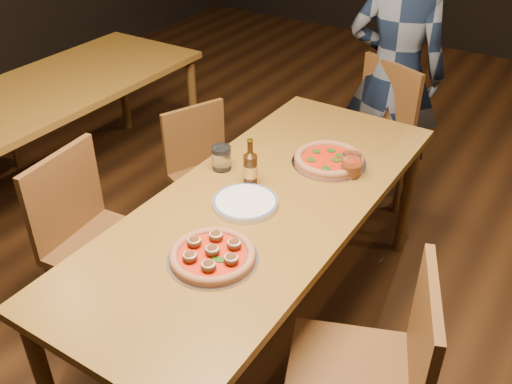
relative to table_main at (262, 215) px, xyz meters
The scene contains 14 objects.
ground 0.68m from the table_main, ahead, with size 9.00×9.00×0.00m, color black.
table_main is the anchor object (origin of this frame).
table_left 1.73m from the table_main, 169.99° to the left, with size 0.80×2.00×0.75m.
chair_main_nw 0.73m from the table_main, 151.68° to the right, with size 0.43×0.43×0.93m, color #583317, non-canonical shape.
chair_main_sw 0.81m from the table_main, 143.30° to the left, with size 0.38×0.38×0.81m, color #583317, non-canonical shape.
chair_main_e 0.76m from the table_main, 32.79° to the right, with size 0.44×0.44×0.95m, color #583317, non-canonical shape.
chair_end 1.21m from the table_main, 93.16° to the left, with size 0.45×0.45×0.95m, color #583317, non-canonical shape.
pizza_meatball 0.43m from the table_main, 83.15° to the right, with size 0.33×0.33×0.06m.
pizza_margherita 0.44m from the table_main, 77.11° to the left, with size 0.34×0.34×0.04m.
plate_stack 0.12m from the table_main, 120.22° to the right, with size 0.26×0.26×0.03m, color white.
beer_bottle 0.20m from the table_main, 145.83° to the left, with size 0.06×0.06×0.22m.
water_glass 0.34m from the table_main, 157.62° to the left, with size 0.09×0.09×0.11m, color white.
amber_glass 0.46m from the table_main, 59.46° to the left, with size 0.09×0.09×0.11m, color #A53E12.
diner 1.48m from the table_main, 90.05° to the left, with size 0.59×0.38×1.60m, color black.
Camera 1 is at (1.03, -1.66, 2.08)m, focal length 40.00 mm.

